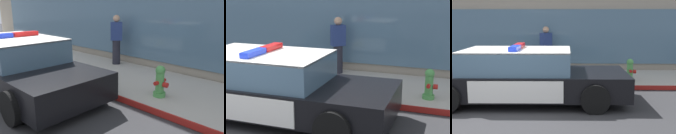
{
  "view_description": "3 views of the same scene",
  "coord_description": "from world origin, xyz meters",
  "views": [
    {
      "loc": [
        6.12,
        -1.51,
        2.17
      ],
      "look_at": [
        2.16,
        2.5,
        0.69
      ],
      "focal_mm": 37.7,
      "sensor_mm": 36.0,
      "label": 1
    },
    {
      "loc": [
        3.91,
        -4.91,
        2.73
      ],
      "look_at": [
        1.42,
        1.88,
        0.98
      ],
      "focal_mm": 53.44,
      "sensor_mm": 36.0,
      "label": 2
    },
    {
      "loc": [
        1.44,
        -6.2,
        2.15
      ],
      "look_at": [
        1.23,
        2.08,
        0.73
      ],
      "focal_mm": 45.48,
      "sensor_mm": 36.0,
      "label": 3
    }
  ],
  "objects": [
    {
      "name": "curb_red_paint",
      "position": [
        0.0,
        2.24,
        0.08
      ],
      "size": [
        28.8,
        0.04,
        0.14
      ],
      "primitive_type": "cube",
      "color": "maroon",
      "rests_on": "ground"
    },
    {
      "name": "sidewalk",
      "position": [
        0.0,
        3.56,
        0.07
      ],
      "size": [
        48.0,
        2.62,
        0.15
      ],
      "primitive_type": "cube",
      "color": "#B2ADA3",
      "rests_on": "ground"
    },
    {
      "name": "police_cruiser",
      "position": [
        0.21,
        0.98,
        0.68
      ],
      "size": [
        5.21,
        2.21,
        1.49
      ],
      "rotation": [
        0.0,
        0.0,
        0.01
      ],
      "color": "black",
      "rests_on": "ground"
    },
    {
      "name": "fire_hydrant",
      "position": [
        3.34,
        2.85,
        0.5
      ],
      "size": [
        0.34,
        0.39,
        0.73
      ],
      "color": "#4C994C",
      "rests_on": "sidewalk"
    },
    {
      "name": "pedestrian_on_sidewalk",
      "position": [
        0.5,
        4.4,
        1.01
      ],
      "size": [
        0.47,
        0.46,
        1.71
      ],
      "rotation": [
        0.0,
        0.0,
        2.33
      ],
      "color": "#23232D",
      "rests_on": "sidewalk"
    },
    {
      "name": "ground",
      "position": [
        0.0,
        0.0,
        0.0
      ],
      "size": [
        48.0,
        48.0,
        0.0
      ],
      "primitive_type": "plane",
      "color": "#303033"
    }
  ]
}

